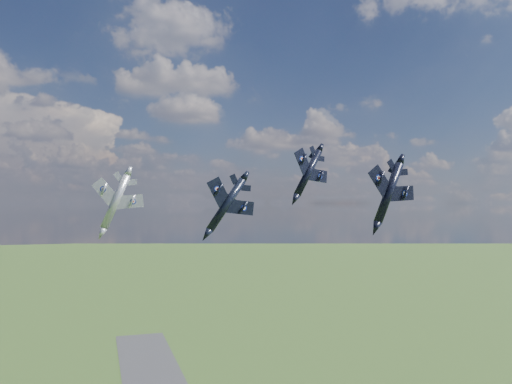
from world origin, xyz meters
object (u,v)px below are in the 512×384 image
object	(u,v)px
jet_high_navy	(308,173)
jet_left_silver	(115,202)
jet_right_navy	(389,193)
jet_lead_navy	(226,204)

from	to	relation	value
jet_high_navy	jet_left_silver	bearing A→B (deg)	159.36
jet_right_navy	jet_left_silver	world-z (taller)	jet_right_navy
jet_right_navy	jet_lead_navy	bearing A→B (deg)	141.82
jet_high_navy	jet_left_silver	world-z (taller)	jet_high_navy
jet_right_navy	jet_left_silver	bearing A→B (deg)	136.57
jet_right_navy	jet_high_navy	size ratio (longest dim) A/B	0.88
jet_lead_navy	jet_high_navy	xyz separation A→B (m)	(19.99, 13.98, 6.15)
jet_right_navy	jet_high_navy	distance (m)	27.44
jet_lead_navy	jet_right_navy	world-z (taller)	jet_right_navy
jet_lead_navy	jet_high_navy	distance (m)	25.16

